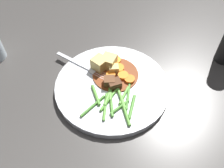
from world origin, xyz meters
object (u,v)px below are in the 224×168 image
Objects in this scene: carrot_slice_0 at (115,61)px; potato_chunk_2 at (110,62)px; carrot_slice_1 at (129,79)px; carrot_slice_3 at (123,76)px; meat_chunk_1 at (109,82)px; fork at (84,66)px; potato_chunk_0 at (114,69)px; dinner_plate at (112,86)px; carrot_slice_2 at (118,69)px; meat_chunk_0 at (115,84)px; potato_chunk_1 at (100,64)px; carrot_slice_4 at (110,76)px.

potato_chunk_2 is (-0.02, 0.02, 0.01)m from carrot_slice_0.
carrot_slice_3 is at bearing 44.95° from carrot_slice_1.
potato_chunk_2 is (0.06, 0.04, 0.01)m from carrot_slice_1.
fork is at bearing 40.33° from meat_chunk_1.
carrot_slice_1 is 0.05m from potato_chunk_0.
potato_chunk_0 is (0.02, 0.02, 0.01)m from carrot_slice_3.
fork is (0.07, 0.06, -0.01)m from meat_chunk_1.
potato_chunk_2 is 0.06m from meat_chunk_1.
potato_chunk_0 is (0.04, -0.01, 0.02)m from dinner_plate.
meat_chunk_1 reaches higher than fork.
meat_chunk_1 is (-0.05, 0.03, 0.01)m from carrot_slice_2.
carrot_slice_0 and carrot_slice_1 have the same top height.
carrot_slice_2 is 0.06m from meat_chunk_0.
carrot_slice_3 is 0.11m from fork.
carrot_slice_3 is at bearing -134.10° from potato_chunk_0.
carrot_slice_0 is at bearing -18.45° from meat_chunk_1.
carrot_slice_1 is at bearing -151.01° from carrot_slice_2.
potato_chunk_0 reaches higher than carrot_slice_1.
carrot_slice_0 is 0.05m from potato_chunk_1.
potato_chunk_0 reaches higher than carrot_slice_0.
meat_chunk_0 is (-0.05, 0.01, -0.00)m from potato_chunk_0.
meat_chunk_0 is 1.12× the size of meat_chunk_1.
carrot_slice_4 is at bearing 172.69° from potato_chunk_2.
carrot_slice_2 is at bearing -173.55° from carrot_slice_0.
potato_chunk_1 is 0.08m from meat_chunk_0.
carrot_slice_3 is 0.04m from meat_chunk_1.
potato_chunk_1 reaches higher than carrot_slice_2.
carrot_slice_1 is at bearing -127.76° from potato_chunk_1.
potato_chunk_2 reaches higher than dinner_plate.
fork is at bearing 83.36° from potato_chunk_2.
meat_chunk_0 reaches higher than carrot_slice_0.
potato_chunk_0 is 0.05m from meat_chunk_0.
potato_chunk_2 is at bearing -82.87° from potato_chunk_1.
fork is (0.05, 0.06, -0.00)m from carrot_slice_4.
carrot_slice_1 is at bearing -110.91° from carrot_slice_4.
carrot_slice_3 is at bearing -168.54° from carrot_slice_0.
potato_chunk_2 reaches higher than carrot_slice_2.
carrot_slice_0 is at bearing -9.32° from meat_chunk_0.
dinner_plate is at bearing 27.98° from meat_chunk_0.
carrot_slice_4 is at bearing -148.62° from potato_chunk_1.
carrot_slice_0 is 0.08m from meat_chunk_1.
dinner_plate is 11.58× the size of potato_chunk_0.
carrot_slice_1 is (0.01, -0.05, 0.01)m from dinner_plate.
meat_chunk_0 is (-0.01, -0.01, 0.02)m from dinner_plate.
meat_chunk_0 is at bearing 170.68° from carrot_slice_0.
carrot_slice_1 is 0.89× the size of carrot_slice_2.
fork is (-0.01, 0.09, -0.00)m from carrot_slice_0.
carrot_slice_4 is at bearing 6.75° from dinner_plate.
potato_chunk_0 is 0.04m from potato_chunk_1.
potato_chunk_2 is at bearing 2.18° from meat_chunk_0.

